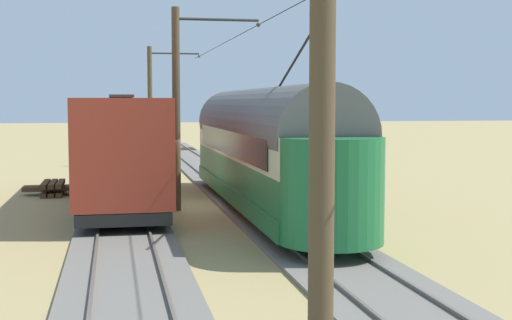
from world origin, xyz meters
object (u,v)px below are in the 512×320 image
at_px(vintage_streetcar, 264,147).
at_px(switch_stand, 253,164).
at_px(boxcar_adjacent, 120,147).
at_px(catenary_pole_mid_near, 179,105).
at_px(catenary_pole_mid_far, 330,110).
at_px(track_end_bumper, 118,167).
at_px(spare_tie_stack, 53,188).
at_px(catenary_pole_foreground, 152,104).

bearing_deg(vintage_streetcar, switch_stand, -99.13).
height_order(boxcar_adjacent, catenary_pole_mid_near, catenary_pole_mid_near).
distance_m(catenary_pole_mid_far, track_end_bumper, 31.29).
bearing_deg(catenary_pole_mid_far, spare_tie_stack, -78.34).
relative_size(catenary_pole_mid_near, spare_tie_stack, 2.96).
xyz_separation_m(boxcar_adjacent, spare_tie_stack, (2.73, -3.59, -1.89)).
xyz_separation_m(vintage_streetcar, spare_tie_stack, (7.58, -6.23, -1.99)).
bearing_deg(spare_tie_stack, vintage_streetcar, 140.55).
distance_m(vintage_streetcar, switch_stand, 11.19).
bearing_deg(track_end_bumper, spare_tie_stack, 71.33).
xyz_separation_m(vintage_streetcar, catenary_pole_mid_far, (2.83, 16.75, 1.46)).
xyz_separation_m(catenary_pole_mid_far, spare_tie_stack, (4.74, -22.98, -3.45)).
distance_m(catenary_pole_mid_far, spare_tie_stack, 23.72).
height_order(boxcar_adjacent, switch_stand, boxcar_adjacent).
bearing_deg(catenary_pole_foreground, catenary_pole_mid_near, 90.00).
height_order(boxcar_adjacent, catenary_pole_mid_far, catenary_pole_mid_far).
bearing_deg(catenary_pole_mid_far, track_end_bumper, -86.28).
bearing_deg(catenary_pole_mid_near, spare_tie_stack, -48.19).
bearing_deg(catenary_pole_mid_near, boxcar_adjacent, -40.25).
distance_m(catenary_pole_foreground, switch_stand, 9.45).
bearing_deg(catenary_pole_foreground, switch_stand, 120.87).
bearing_deg(catenary_pole_foreground, track_end_bumper, 64.98).
height_order(spare_tie_stack, track_end_bumper, track_end_bumper).
relative_size(boxcar_adjacent, catenary_pole_foreground, 1.92).
bearing_deg(track_end_bumper, catenary_pole_mid_near, 98.59).
relative_size(boxcar_adjacent, spare_tie_stack, 5.66).
bearing_deg(boxcar_adjacent, spare_tie_stack, -52.81).
relative_size(catenary_pole_mid_near, switch_stand, 5.74).
height_order(boxcar_adjacent, track_end_bumper, boxcar_adjacent).
distance_m(boxcar_adjacent, catenary_pole_mid_far, 19.56).
relative_size(boxcar_adjacent, catenary_pole_mid_far, 1.92).
bearing_deg(catenary_pole_mid_far, switch_stand, -99.42).
relative_size(boxcar_adjacent, track_end_bumper, 7.55).
xyz_separation_m(catenary_pole_mid_far, track_end_bumper, (2.02, -31.05, -3.32)).
xyz_separation_m(catenary_pole_mid_near, track_end_bumper, (2.02, -13.36, -3.32)).
distance_m(boxcar_adjacent, catenary_pole_foreground, 16.18).
relative_size(boxcar_adjacent, switch_stand, 11.00).
xyz_separation_m(catenary_pole_mid_far, switch_stand, (-4.59, -27.69, -3.02)).
bearing_deg(catenary_pole_foreground, vintage_streetcar, 98.66).
relative_size(vintage_streetcar, spare_tie_stack, 7.54).
bearing_deg(vintage_streetcar, catenary_pole_mid_far, 80.40).
height_order(catenary_pole_mid_far, switch_stand, catenary_pole_mid_far).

